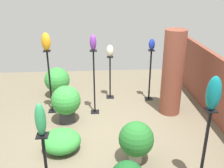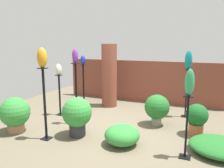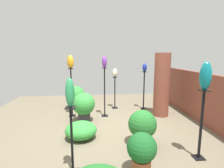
{
  "view_description": "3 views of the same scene",
  "coord_description": "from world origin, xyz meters",
  "views": [
    {
      "loc": [
        4.74,
        -0.11,
        3.07
      ],
      "look_at": [
        -0.03,
        0.21,
        1.1
      ],
      "focal_mm": 42.0,
      "sensor_mm": 36.0,
      "label": 1
    },
    {
      "loc": [
        1.97,
        -4.68,
        2.02
      ],
      "look_at": [
        -0.16,
        0.3,
        1.01
      ],
      "focal_mm": 35.0,
      "sensor_mm": 36.0,
      "label": 2
    },
    {
      "loc": [
        4.44,
        -0.44,
        1.95
      ],
      "look_at": [
        -0.11,
        0.01,
        1.18
      ],
      "focal_mm": 28.0,
      "sensor_mm": 36.0,
      "label": 3
    }
  ],
  "objects": [
    {
      "name": "art_vase_cobalt",
      "position": [
        -1.59,
        1.31,
        1.5
      ],
      "size": [
        0.16,
        0.16,
        0.29
      ],
      "primitive_type": "ellipsoid",
      "color": "#192D9E",
      "rests_on": "pedestal_cobalt"
    },
    {
      "name": "art_vase_violet",
      "position": [
        -0.94,
        -0.14,
        1.73
      ],
      "size": [
        0.15,
        0.15,
        0.36
      ],
      "primitive_type": "ellipsoid",
      "color": "#6B2D8C",
      "rests_on": "pedestal_violet"
    },
    {
      "name": "pedestal_ivory",
      "position": [
        -1.76,
        0.28,
        0.53
      ],
      "size": [
        0.2,
        0.2,
        1.16
      ],
      "color": "black",
      "rests_on": "ground"
    },
    {
      "name": "pedestal_violet",
      "position": [
        -0.94,
        -0.14,
        0.72
      ],
      "size": [
        0.2,
        0.2,
        1.55
      ],
      "color": "black",
      "rests_on": "ground"
    },
    {
      "name": "art_vase_ivory",
      "position": [
        -1.76,
        0.28,
        1.31
      ],
      "size": [
        0.17,
        0.18,
        0.31
      ],
      "primitive_type": "ellipsoid",
      "color": "beige",
      "rests_on": "pedestal_ivory"
    },
    {
      "name": "pedestal_teal",
      "position": [
        1.56,
        1.51,
        0.61
      ],
      "size": [
        0.2,
        0.2,
        1.33
      ],
      "color": "black",
      "rests_on": "ground"
    },
    {
      "name": "foliage_bed_west",
      "position": [
        0.53,
        -0.78,
        0.2
      ],
      "size": [
        0.71,
        0.74,
        0.4
      ],
      "primitive_type": "ellipsoid",
      "color": "#338C38",
      "rests_on": "ground"
    },
    {
      "name": "art_vase_teal",
      "position": [
        1.56,
        1.51,
        1.58
      ],
      "size": [
        0.19,
        0.21,
        0.51
      ],
      "primitive_type": "ellipsoid",
      "color": "#0F727A",
      "rests_on": "pedestal_teal"
    },
    {
      "name": "pedestal_jade",
      "position": [
        1.75,
        -0.83,
        0.52
      ],
      "size": [
        0.2,
        0.2,
        1.14
      ],
      "color": "black",
      "rests_on": "ground"
    },
    {
      "name": "potted_plant_walkway_edge",
      "position": [
        -1.96,
        -1.15,
        0.45
      ],
      "size": [
        0.68,
        0.68,
        0.82
      ],
      "color": "#936B4C",
      "rests_on": "ground"
    },
    {
      "name": "pedestal_cobalt",
      "position": [
        -1.59,
        1.31,
        0.63
      ],
      "size": [
        0.2,
        0.2,
        1.36
      ],
      "color": "black",
      "rests_on": "ground"
    },
    {
      "name": "art_vase_jade",
      "position": [
        1.75,
        -0.83,
        1.37
      ],
      "size": [
        0.16,
        0.14,
        0.47
      ],
      "primitive_type": "ellipsoid",
      "color": "#2D9356",
      "rests_on": "pedestal_jade"
    },
    {
      "name": "brick_wall_back",
      "position": [
        0.0,
        2.62,
        0.72
      ],
      "size": [
        5.6,
        0.12,
        1.44
      ],
      "primitive_type": "cube",
      "color": "brown",
      "rests_on": "ground"
    },
    {
      "name": "potted_plant_front_left",
      "position": [
        1.88,
        0.3,
        0.41
      ],
      "size": [
        0.49,
        0.49,
        0.71
      ],
      "color": "#B25B38",
      "rests_on": "ground"
    },
    {
      "name": "potted_plant_mid_right",
      "position": [
        0.95,
        0.57,
        0.45
      ],
      "size": [
        0.62,
        0.62,
        0.78
      ],
      "color": "gray",
      "rests_on": "ground"
    },
    {
      "name": "art_vase_amber",
      "position": [
        -1.05,
        -1.18,
        1.74
      ],
      "size": [
        0.2,
        0.2,
        0.41
      ],
      "primitive_type": "ellipsoid",
      "color": "orange",
      "rests_on": "pedestal_amber"
    },
    {
      "name": "ground_plane",
      "position": [
        0.0,
        0.0,
        0.0
      ],
      "size": [
        8.0,
        8.0,
        0.0
      ],
      "primitive_type": "plane",
      "color": "#6B604C"
    },
    {
      "name": "brick_pillar",
      "position": [
        -0.84,
        1.67,
        1.01
      ],
      "size": [
        0.49,
        0.49,
        2.01
      ],
      "primitive_type": "cylinder",
      "color": "brown",
      "rests_on": "ground"
    },
    {
      "name": "pedestal_amber",
      "position": [
        -1.05,
        -1.18,
        0.71
      ],
      "size": [
        0.2,
        0.2,
        1.53
      ],
      "color": "black",
      "rests_on": "ground"
    },
    {
      "name": "potted_plant_front_right",
      "position": [
        -0.53,
        -0.78,
        0.5
      ],
      "size": [
        0.65,
        0.65,
        0.87
      ],
      "color": "#2D2D33",
      "rests_on": "ground"
    }
  ]
}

